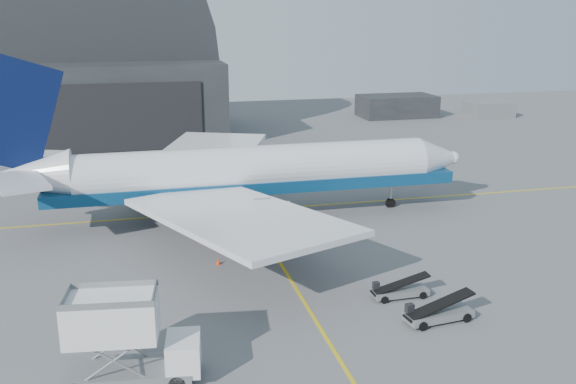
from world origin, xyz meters
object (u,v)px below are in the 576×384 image
object	(u,v)px
catering_truck	(125,340)
belt_loader_a	(399,291)
pushback_tug	(264,233)
airliner	(236,173)
belt_loader_b	(438,313)

from	to	relation	value
catering_truck	belt_loader_a	xyz separation A→B (m)	(18.42, 6.41, -2.02)
catering_truck	pushback_tug	xyz separation A→B (m)	(11.60, 19.97, -1.80)
airliner	pushback_tug	size ratio (longest dim) A/B	10.32
belt_loader_a	belt_loader_b	size ratio (longest dim) A/B	0.86
pushback_tug	belt_loader_b	distance (m)	19.17
belt_loader_a	catering_truck	bearing A→B (deg)	-161.79
pushback_tug	belt_loader_b	size ratio (longest dim) A/B	0.92
belt_loader_b	belt_loader_a	bearing A→B (deg)	96.82
catering_truck	belt_loader_b	xyz separation A→B (m)	(19.39, 2.46, -1.95)
airliner	catering_truck	world-z (taller)	airliner
airliner	belt_loader_a	distance (m)	22.08
pushback_tug	belt_loader_b	bearing A→B (deg)	-54.79
airliner	catering_truck	distance (m)	28.55
airliner	catering_truck	bearing A→B (deg)	-111.23
catering_truck	belt_loader_b	size ratio (longest dim) A/B	1.54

